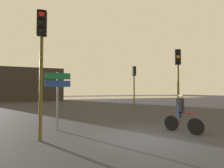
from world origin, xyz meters
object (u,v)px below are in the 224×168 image
at_px(traffic_light_near_right, 178,71).
at_px(traffic_light_near_left, 41,50).
at_px(distant_building, 23,84).
at_px(traffic_light_far_right, 134,79).
at_px(cyclist, 181,113).
at_px(direction_sign_post, 58,90).

distance_m(traffic_light_near_right, traffic_light_near_left, 7.73).
xyz_separation_m(distant_building, traffic_light_near_right, (11.03, -26.24, 0.05)).
bearing_deg(distant_building, traffic_light_near_left, -82.89).
distance_m(traffic_light_far_right, cyclist, 9.57).
relative_size(traffic_light_near_right, traffic_light_near_left, 0.91).
height_order(direction_sign_post, cyclist, direction_sign_post).
bearing_deg(distant_building, traffic_light_near_right, -67.20).
bearing_deg(traffic_light_near_left, cyclist, 178.16).
relative_size(distant_building, traffic_light_near_left, 2.94).
distance_m(distant_building, direction_sign_post, 26.72).
xyz_separation_m(traffic_light_far_right, direction_sign_post, (-7.46, -6.69, -1.08)).
distance_m(traffic_light_near_left, direction_sign_post, 2.16).
height_order(traffic_light_near_right, traffic_light_near_left, traffic_light_near_left).
xyz_separation_m(traffic_light_near_right, traffic_light_near_left, (-7.56, -1.62, 0.25)).
relative_size(traffic_light_far_right, cyclist, 2.54).
bearing_deg(traffic_light_far_right, direction_sign_post, 34.54).
xyz_separation_m(traffic_light_near_right, cyclist, (-2.03, -2.41, -2.13)).
bearing_deg(traffic_light_near_left, traffic_light_far_right, -128.53).
bearing_deg(traffic_light_near_right, distant_building, -33.91).
height_order(traffic_light_near_left, cyclist, traffic_light_near_left).
bearing_deg(traffic_light_near_left, direction_sign_post, -107.92).
relative_size(distant_building, cyclist, 8.39).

